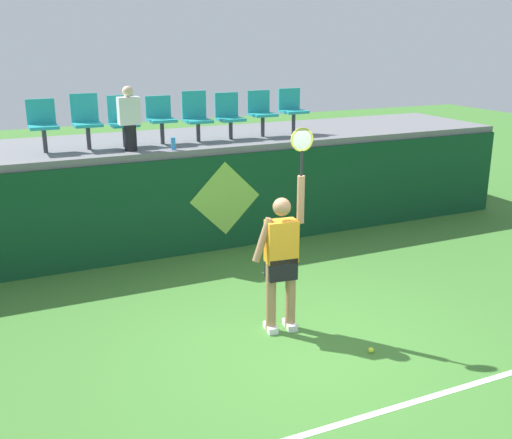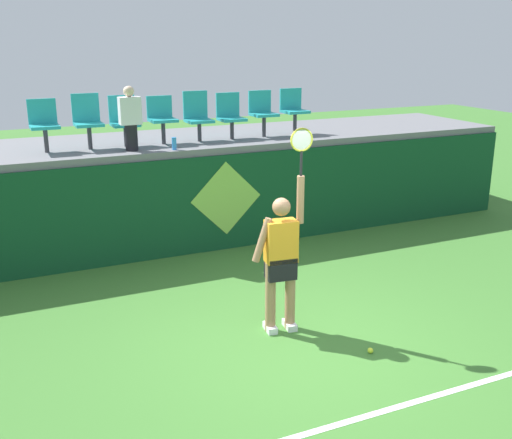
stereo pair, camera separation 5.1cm
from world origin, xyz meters
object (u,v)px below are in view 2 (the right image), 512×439
object	(u,v)px
stadium_chair_6	(262,111)
stadium_chair_7	(293,108)
stadium_chair_1	(87,119)
stadium_chair_2	(124,119)
stadium_chair_0	(44,122)
stadium_chair_5	(230,114)
tennis_player	(281,257)
stadium_chair_4	(197,115)
tennis_ball	(370,351)
water_bottle	(174,144)
stadium_chair_3	(162,116)
spectator_0	(130,118)

from	to	relation	value
stadium_chair_6	stadium_chair_7	bearing A→B (deg)	-0.13
stadium_chair_1	stadium_chair_2	size ratio (longest dim) A/B	1.06
stadium_chair_0	stadium_chair_5	world-z (taller)	stadium_chair_0
tennis_player	stadium_chair_1	bearing A→B (deg)	111.17
stadium_chair_2	stadium_chair_4	size ratio (longest dim) A/B	0.97
stadium_chair_0	stadium_chair_5	size ratio (longest dim) A/B	1.03
stadium_chair_0	stadium_chair_7	world-z (taller)	stadium_chair_7
stadium_chair_0	tennis_ball	bearing A→B (deg)	-59.61
tennis_ball	stadium_chair_1	xyz separation A→B (m)	(-2.23, 4.96, 2.22)
tennis_ball	stadium_chair_5	world-z (taller)	stadium_chair_5
tennis_player	stadium_chair_1	world-z (taller)	stadium_chair_1
tennis_ball	stadium_chair_0	bearing A→B (deg)	120.39
tennis_ball	stadium_chair_7	size ratio (longest dim) A/B	0.08
stadium_chair_6	stadium_chair_5	bearing A→B (deg)	179.56
water_bottle	stadium_chair_6	xyz separation A→B (m)	(1.90, 0.68, 0.36)
stadium_chair_3	stadium_chair_6	bearing A→B (deg)	0.10
tennis_player	stadium_chair_2	world-z (taller)	stadium_chair_2
water_bottle	spectator_0	size ratio (longest dim) A/B	0.20
water_bottle	spectator_0	world-z (taller)	spectator_0
tennis_ball	stadium_chair_4	xyz separation A→B (m)	(-0.34, 4.96, 2.19)
stadium_chair_0	stadium_chair_4	xyz separation A→B (m)	(2.57, 0.01, -0.02)
tennis_ball	stadium_chair_1	world-z (taller)	stadium_chair_1
tennis_player	stadium_chair_7	world-z (taller)	stadium_chair_7
stadium_chair_0	stadium_chair_2	size ratio (longest dim) A/B	0.99
stadium_chair_0	spectator_0	distance (m)	1.36
water_bottle	stadium_chair_7	distance (m)	2.66
water_bottle	stadium_chair_3	world-z (taller)	stadium_chair_3
stadium_chair_5	water_bottle	bearing A→B (deg)	-151.43
stadium_chair_2	stadium_chair_5	bearing A→B (deg)	-0.02
stadium_chair_6	spectator_0	distance (m)	2.59
tennis_player	stadium_chair_3	size ratio (longest dim) A/B	3.17
tennis_player	stadium_chair_7	distance (m)	4.73
tennis_ball	stadium_chair_2	xyz separation A→B (m)	(-1.63, 4.96, 2.19)
tennis_player	stadium_chair_2	distance (m)	4.28
stadium_chair_0	stadium_chair_7	xyz separation A→B (m)	(4.45, -0.00, 0.01)
stadium_chair_1	stadium_chair_4	xyz separation A→B (m)	(1.89, 0.00, -0.03)
stadium_chair_1	stadium_chair_4	distance (m)	1.89
stadium_chair_1	stadium_chair_5	world-z (taller)	stadium_chair_1
tennis_ball	stadium_chair_2	size ratio (longest dim) A/B	0.08
stadium_chair_5	stadium_chair_6	xyz separation A→B (m)	(0.63, -0.00, 0.03)
stadium_chair_5	spectator_0	size ratio (longest dim) A/B	0.78
stadium_chair_0	stadium_chair_3	distance (m)	1.92
stadium_chair_6	stadium_chair_1	bearing A→B (deg)	179.88
stadium_chair_1	spectator_0	xyz separation A→B (m)	(0.59, -0.47, 0.04)
stadium_chair_3	spectator_0	world-z (taller)	spectator_0
tennis_ball	stadium_chair_6	distance (m)	5.50
tennis_player	stadium_chair_0	size ratio (longest dim) A/B	3.06
water_bottle	stadium_chair_6	bearing A→B (deg)	19.82
tennis_player	stadium_chair_5	world-z (taller)	stadium_chair_5
stadium_chair_0	stadium_chair_6	distance (m)	3.81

